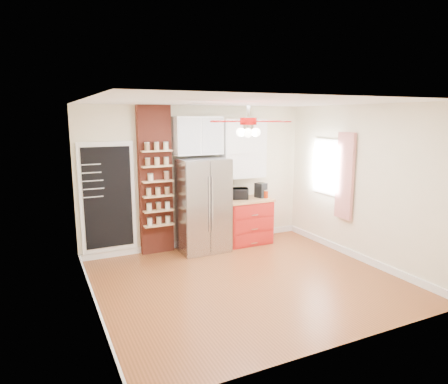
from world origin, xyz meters
name	(u,v)px	position (x,y,z in m)	size (l,w,h in m)	color
floor	(247,281)	(0.00, 0.00, 0.00)	(4.50, 4.50, 0.00)	brown
ceiling	(249,102)	(0.00, 0.00, 2.70)	(4.50, 4.50, 0.00)	white
wall_back	(197,177)	(0.00, 2.00, 1.35)	(4.50, 0.02, 2.70)	#F2E8C3
wall_front	(341,229)	(0.00, -2.00, 1.35)	(4.50, 0.02, 2.70)	#F2E8C3
wall_left	(89,210)	(-2.25, 0.00, 1.35)	(0.02, 4.00, 2.70)	#F2E8C3
wall_right	(362,184)	(2.25, 0.00, 1.35)	(0.02, 4.00, 2.70)	#F2E8C3
chalkboard	(108,198)	(-1.70, 1.96, 1.10)	(0.95, 0.05, 1.95)	white
brick_pillar	(155,181)	(-0.85, 1.92, 1.35)	(0.60, 0.16, 2.70)	maroon
fridge	(202,205)	(-0.05, 1.63, 0.88)	(0.90, 0.70, 1.75)	#A5A5AA
upper_glass_cabinet	(198,136)	(-0.05, 1.82, 2.15)	(0.90, 0.35, 0.70)	white
red_cabinet	(247,221)	(0.92, 1.68, 0.45)	(0.94, 0.64, 0.90)	#AB1B16
upper_shelf_unit	(243,149)	(0.92, 1.85, 1.88)	(0.90, 0.30, 1.15)	white
window	(327,167)	(2.23, 0.90, 1.55)	(0.04, 0.75, 1.05)	white
curtain	(345,176)	(2.18, 0.35, 1.45)	(0.06, 0.40, 1.55)	red
ceiling_fan	(248,122)	(0.00, 0.00, 2.42)	(1.40, 1.40, 0.44)	silver
toaster_oven	(238,194)	(0.75, 1.73, 1.01)	(0.39, 0.26, 0.22)	black
coffee_maker	(261,190)	(1.23, 1.67, 1.05)	(0.17, 0.21, 0.29)	black
canister_left	(266,194)	(1.29, 1.58, 0.97)	(0.10, 0.10, 0.15)	#A12608
canister_right	(261,193)	(1.29, 1.74, 0.98)	(0.10, 0.10, 0.16)	#B9150A
pantry_jar_oats	(150,177)	(-0.97, 1.80, 1.43)	(0.10, 0.10, 0.12)	beige
pantry_jar_beans	(167,176)	(-0.68, 1.79, 1.45)	(0.09, 0.09, 0.15)	#96694C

